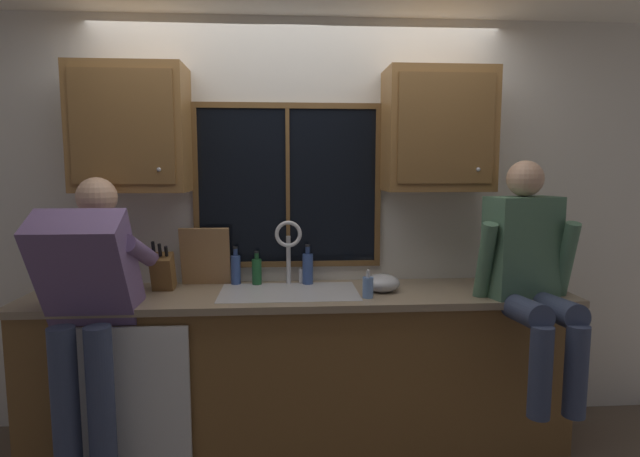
{
  "coord_description": "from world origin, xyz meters",
  "views": [
    {
      "loc": [
        -0.09,
        -3.19,
        1.64
      ],
      "look_at": [
        0.12,
        -0.3,
        1.29
      ],
      "focal_mm": 28.48,
      "sensor_mm": 36.0,
      "label": 1
    }
  ],
  "objects": [
    {
      "name": "countertop",
      "position": [
        0.0,
        -0.31,
        0.9
      ],
      "size": [
        3.12,
        0.62,
        0.04
      ],
      "primitive_type": "cube",
      "color": "gray",
      "rests_on": "lower_cabinet_run"
    },
    {
      "name": "lower_cabinet_run",
      "position": [
        0.0,
        -0.29,
        0.44
      ],
      "size": [
        3.06,
        0.58,
        0.88
      ],
      "primitive_type": "cube",
      "color": "brown",
      "rests_on": "floor"
    },
    {
      "name": "knife_block",
      "position": [
        -0.8,
        -0.21,
        1.03
      ],
      "size": [
        0.12,
        0.18,
        0.32
      ],
      "color": "brown",
      "rests_on": "countertop"
    },
    {
      "name": "soap_dispenser",
      "position": [
        0.37,
        -0.46,
        0.98
      ],
      "size": [
        0.06,
        0.07,
        0.16
      ],
      "color": "#668CCC",
      "rests_on": "countertop"
    },
    {
      "name": "bottle_tall_clear",
      "position": [
        -0.26,
        -0.09,
        1.01
      ],
      "size": [
        0.06,
        0.06,
        0.21
      ],
      "color": "#1E592D",
      "rests_on": "countertop"
    },
    {
      "name": "window_frame_left",
      "position": [
        -0.63,
        -0.02,
        1.52
      ],
      "size": [
        0.03,
        0.02,
        0.95
      ],
      "primitive_type": "cube",
      "color": "brown"
    },
    {
      "name": "person_standing",
      "position": [
        -1.08,
        -0.63,
        0.97
      ],
      "size": [
        0.53,
        0.67,
        1.59
      ],
      "color": "#384260",
      "rests_on": "floor"
    },
    {
      "name": "dishwasher_front",
      "position": [
        -0.89,
        -0.61,
        0.46
      ],
      "size": [
        0.6,
        0.02,
        0.74
      ],
      "primitive_type": "cube",
      "color": "white"
    },
    {
      "name": "cutting_board",
      "position": [
        -0.57,
        -0.09,
        1.1
      ],
      "size": [
        0.3,
        0.1,
        0.36
      ],
      "primitive_type": "cube",
      "rotation": [
        0.21,
        0.0,
        0.0
      ],
      "color": "#997047",
      "rests_on": "countertop"
    },
    {
      "name": "sink",
      "position": [
        -0.06,
        -0.3,
        0.82
      ],
      "size": [
        0.8,
        0.46,
        0.21
      ],
      "color": "#B7B7BC",
      "rests_on": "lower_cabinet_run"
    },
    {
      "name": "back_wall",
      "position": [
        0.0,
        0.06,
        1.27
      ],
      "size": [
        5.46,
        0.12,
        2.55
      ],
      "primitive_type": "cube",
      "color": "silver",
      "rests_on": "floor"
    },
    {
      "name": "faucet",
      "position": [
        -0.06,
        -0.12,
        1.17
      ],
      "size": [
        0.18,
        0.09,
        0.4
      ],
      "color": "silver",
      "rests_on": "countertop"
    },
    {
      "name": "upper_cabinet_left",
      "position": [
        -0.96,
        -0.17,
        1.86
      ],
      "size": [
        0.63,
        0.36,
        0.72
      ],
      "color": "olive"
    },
    {
      "name": "window_mullion_center",
      "position": [
        -0.06,
        -0.02,
        1.52
      ],
      "size": [
        0.02,
        0.02,
        0.95
      ],
      "primitive_type": "cube",
      "color": "brown"
    },
    {
      "name": "mixing_bowl",
      "position": [
        0.48,
        -0.31,
        0.97
      ],
      "size": [
        0.21,
        0.21,
        0.1
      ],
      "primitive_type": "ellipsoid",
      "color": "#B7B7BC",
      "rests_on": "countertop"
    },
    {
      "name": "window_frame_bottom",
      "position": [
        -0.06,
        -0.02,
        1.03
      ],
      "size": [
        1.17,
        0.02,
        0.04
      ],
      "primitive_type": "cube",
      "color": "brown"
    },
    {
      "name": "window_glass",
      "position": [
        -0.06,
        -0.01,
        1.52
      ],
      "size": [
        1.1,
        0.02,
        0.95
      ],
      "primitive_type": "cube",
      "color": "black"
    },
    {
      "name": "bottle_green_glass",
      "position": [
        -0.39,
        -0.08,
        1.02
      ],
      "size": [
        0.06,
        0.06,
        0.24
      ],
      "color": "#334C8C",
      "rests_on": "countertop"
    },
    {
      "name": "window_frame_top",
      "position": [
        -0.06,
        -0.02,
        2.02
      ],
      "size": [
        1.17,
        0.02,
        0.04
      ],
      "primitive_type": "cube",
      "color": "brown"
    },
    {
      "name": "upper_cabinet_right",
      "position": [
        0.83,
        -0.17,
        1.86
      ],
      "size": [
        0.63,
        0.36,
        0.72
      ],
      "color": "olive"
    },
    {
      "name": "person_sitting_on_counter",
      "position": [
        1.24,
        -0.57,
        1.1
      ],
      "size": [
        0.54,
        0.64,
        1.26
      ],
      "color": "#384260",
      "rests_on": "countertop"
    },
    {
      "name": "window_frame_right",
      "position": [
        0.5,
        -0.02,
        1.52
      ],
      "size": [
        0.03,
        0.02,
        0.95
      ],
      "primitive_type": "cube",
      "color": "brown"
    },
    {
      "name": "bottle_amber_small",
      "position": [
        0.05,
        -0.1,
        1.02
      ],
      "size": [
        0.07,
        0.07,
        0.25
      ],
      "color": "#334C8C",
      "rests_on": "countertop"
    }
  ]
}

